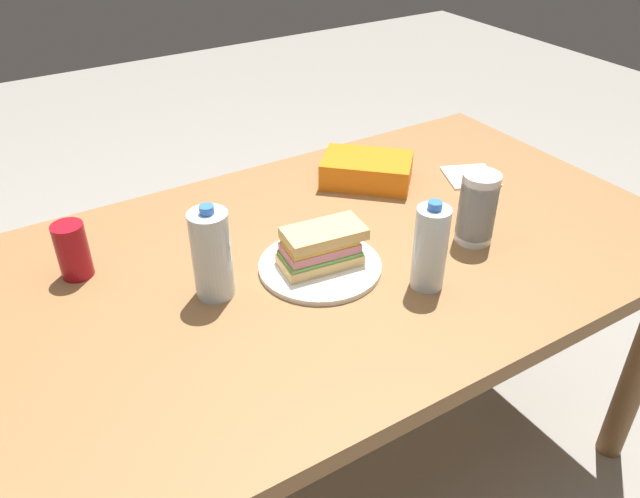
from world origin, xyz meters
The scene contains 10 objects.
ground_plane centered at (0.00, 0.00, 0.00)m, with size 8.00×8.00×0.00m, color gray.
dining_table centered at (0.00, 0.00, 0.66)m, with size 1.85×0.94×0.74m.
paper_plate centered at (0.06, -0.04, 0.74)m, with size 0.26×0.26×0.01m, color white.
sandwich centered at (0.06, -0.04, 0.79)m, with size 0.19×0.11×0.08m.
soda_can_red centered at (-0.39, 0.21, 0.80)m, with size 0.07×0.07×0.12m, color maroon.
chip_bag centered at (0.38, 0.23, 0.77)m, with size 0.23×0.15×0.07m, color orange.
water_bottle_tall centered at (-0.16, -0.01, 0.83)m, with size 0.08×0.08×0.20m.
plastic_cup_stack centered at (0.42, -0.13, 0.82)m, with size 0.08×0.08×0.17m.
water_bottle_spare centered at (0.22, -0.21, 0.83)m, with size 0.07×0.07×0.20m.
paper_napkin centered at (0.63, 0.10, 0.74)m, with size 0.13×0.13×0.01m, color white.
Camera 1 is at (-0.52, -0.99, 1.52)m, focal length 35.56 mm.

